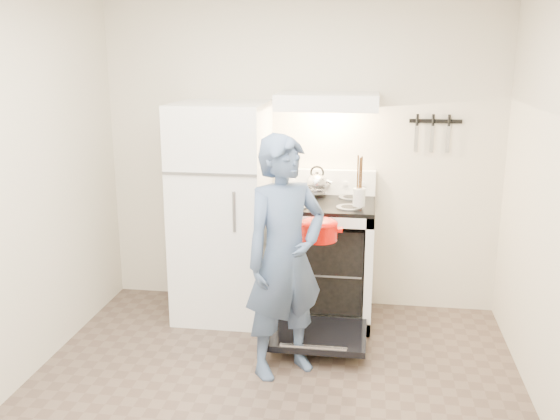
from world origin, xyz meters
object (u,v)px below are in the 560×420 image
object	(u,v)px
stove_body	(324,262)
dutch_oven	(319,232)
refrigerator	(222,212)
person	(285,258)
tea_kettle	(317,181)

from	to	relation	value
stove_body	dutch_oven	bearing A→B (deg)	-89.53
dutch_oven	refrigerator	bearing A→B (deg)	145.49
refrigerator	stove_body	size ratio (longest dim) A/B	1.85
stove_body	dutch_oven	xyz separation A→B (m)	(0.00, -0.59, 0.43)
person	refrigerator	bearing A→B (deg)	86.51
stove_body	dutch_oven	size ratio (longest dim) A/B	2.86
stove_body	tea_kettle	bearing A→B (deg)	114.76
dutch_oven	tea_kettle	bearing A→B (deg)	96.41
stove_body	tea_kettle	distance (m)	0.64
refrigerator	tea_kettle	bearing A→B (deg)	15.33
refrigerator	person	size ratio (longest dim) A/B	1.07
stove_body	person	bearing A→B (deg)	-101.67
tea_kettle	dutch_oven	distance (m)	0.79
tea_kettle	person	size ratio (longest dim) A/B	0.16
stove_body	tea_kettle	world-z (taller)	tea_kettle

